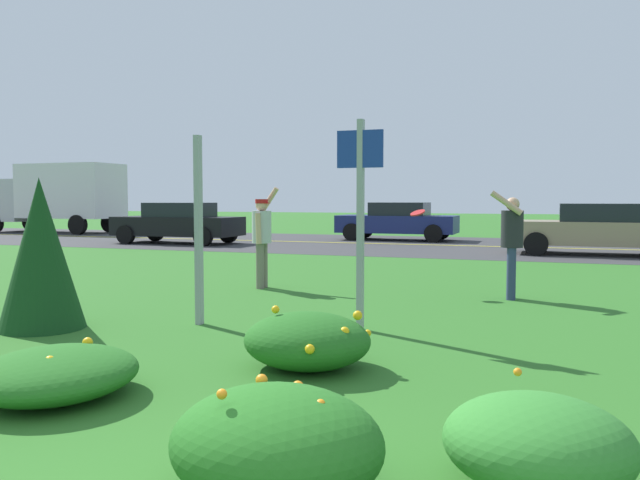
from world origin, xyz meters
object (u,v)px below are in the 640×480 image
(sign_post_by_roadside, at_px, (360,203))
(car_black_rightmost, at_px, (178,223))
(person_thrower_red_cap_gray_shirt, at_px, (262,234))
(car_navy_center_right, at_px, (398,221))
(person_catcher_dark_shirt, at_px, (512,238))
(frisbee_red, at_px, (418,213))
(car_tan_center_left, at_px, (596,229))
(sign_post_near_path, at_px, (199,231))
(box_truck_silver, at_px, (56,194))

(sign_post_by_roadside, height_order, car_black_rightmost, sign_post_by_roadside)
(person_thrower_red_cap_gray_shirt, distance_m, car_navy_center_right, 13.81)
(person_catcher_dark_shirt, height_order, frisbee_red, person_catcher_dark_shirt)
(person_thrower_red_cap_gray_shirt, bearing_deg, sign_post_by_roadside, -47.46)
(car_navy_center_right, bearing_deg, person_catcher_dark_shirt, -69.98)
(person_catcher_dark_shirt, height_order, car_tan_center_left, person_catcher_dark_shirt)
(sign_post_near_path, relative_size, frisbee_red, 8.79)
(sign_post_by_roadside, distance_m, person_thrower_red_cap_gray_shirt, 3.96)
(car_navy_center_right, relative_size, box_truck_silver, 0.67)
(car_tan_center_left, bearing_deg, sign_post_by_roadside, -105.28)
(person_thrower_red_cap_gray_shirt, distance_m, car_black_rightmost, 12.08)
(frisbee_red, height_order, car_black_rightmost, car_black_rightmost)
(person_catcher_dark_shirt, bearing_deg, sign_post_near_path, -136.04)
(car_tan_center_left, distance_m, car_navy_center_right, 8.07)
(car_tan_center_left, xyz_separation_m, car_navy_center_right, (-6.73, 4.47, 0.00))
(car_tan_center_left, bearing_deg, person_thrower_red_cap_gray_shirt, -122.68)
(sign_post_near_path, bearing_deg, car_black_rightmost, 123.54)
(frisbee_red, height_order, car_tan_center_left, car_tan_center_left)
(person_catcher_dark_shirt, xyz_separation_m, car_tan_center_left, (1.78, 9.12, -0.22))
(sign_post_near_path, xyz_separation_m, person_catcher_dark_shirt, (3.56, 3.43, -0.22))
(sign_post_by_roadside, xyz_separation_m, person_thrower_red_cap_gray_shirt, (-2.65, 2.88, -0.56))
(person_catcher_dark_shirt, xyz_separation_m, frisbee_red, (-1.53, 0.22, 0.38))
(frisbee_red, bearing_deg, box_truck_silver, 146.07)
(car_tan_center_left, xyz_separation_m, box_truck_silver, (-23.18, 4.47, 1.06))
(car_black_rightmost, bearing_deg, sign_post_near_path, -56.46)
(car_black_rightmost, height_order, box_truck_silver, box_truck_silver)
(car_black_rightmost, bearing_deg, sign_post_by_roadside, -49.81)
(sign_post_near_path, relative_size, box_truck_silver, 0.35)
(person_thrower_red_cap_gray_shirt, relative_size, box_truck_silver, 0.27)
(car_black_rightmost, xyz_separation_m, box_truck_silver, (-9.53, 4.47, 1.06))
(frisbee_red, distance_m, box_truck_silver, 23.96)
(car_navy_center_right, bearing_deg, sign_post_by_roadside, -78.51)
(sign_post_by_roadside, bearing_deg, box_truck_silver, 139.95)
(car_tan_center_left, bearing_deg, frisbee_red, -110.36)
(car_navy_center_right, bearing_deg, car_black_rightmost, -147.18)
(person_catcher_dark_shirt, relative_size, box_truck_silver, 0.25)
(sign_post_near_path, relative_size, car_black_rightmost, 0.52)
(sign_post_near_path, height_order, sign_post_by_roadside, sign_post_by_roadside)
(person_catcher_dark_shirt, distance_m, frisbee_red, 1.59)
(person_thrower_red_cap_gray_shirt, bearing_deg, sign_post_near_path, -78.58)
(sign_post_near_path, height_order, car_tan_center_left, sign_post_near_path)
(sign_post_by_roadside, distance_m, frisbee_red, 3.31)
(sign_post_by_roadside, distance_m, person_catcher_dark_shirt, 3.51)
(sign_post_near_path, xyz_separation_m, sign_post_by_roadside, (2.00, 0.34, 0.34))
(sign_post_near_path, bearing_deg, car_tan_center_left, 66.98)
(sign_post_by_roadside, height_order, frisbee_red, sign_post_by_roadside)
(box_truck_silver, bearing_deg, person_catcher_dark_shirt, -32.41)
(person_catcher_dark_shirt, bearing_deg, frisbee_red, 171.92)
(box_truck_silver, bearing_deg, car_tan_center_left, -10.91)
(sign_post_near_path, height_order, car_black_rightmost, sign_post_near_path)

